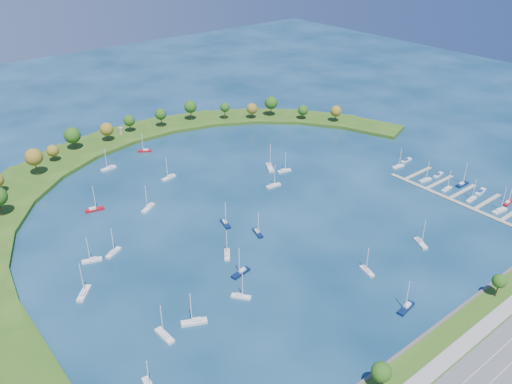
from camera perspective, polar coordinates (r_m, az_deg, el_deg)
ground at (r=246.79m, az=-0.17°, el=-1.60°), size 700.00×700.00×0.00m
south_shoreline at (r=186.85m, az=25.30°, el=-15.99°), size 420.00×43.10×11.60m
breakwater at (r=262.59m, az=-14.87°, el=-0.41°), size 286.74×247.64×2.00m
breakwater_trees at (r=299.15m, az=-13.78°, el=5.42°), size 237.26×93.15×14.98m
harbor_tower at (r=332.90m, az=-14.60°, el=6.51°), size 2.60×2.60×4.34m
dock_system at (r=272.78m, az=22.40°, el=-0.73°), size 24.28×82.00×1.60m
moored_boat_0 at (r=202.86m, az=-1.68°, el=-8.77°), size 8.74×3.70×12.45m
moored_boat_1 at (r=275.88m, az=-9.54°, el=1.64°), size 8.63×3.93×12.26m
moored_boat_2 at (r=212.81m, az=-3.19°, el=-6.81°), size 6.31×7.66×11.51m
moored_boat_3 at (r=293.12m, az=-15.88°, el=2.57°), size 8.61×3.11×12.40m
moored_boat_4 at (r=225.95m, az=0.18°, el=-4.44°), size 4.27×7.96×11.27m
moored_boat_5 at (r=254.42m, az=-17.31°, el=-1.79°), size 9.07×4.24×12.87m
moored_boat_6 at (r=219.40m, az=-17.55°, el=-7.08°), size 8.17×4.74×11.60m
moored_boat_7 at (r=249.47m, az=-11.73°, el=-1.65°), size 8.73×6.61×12.83m
moored_boat_8 at (r=208.19m, az=12.10°, el=-8.41°), size 3.85×7.68×10.88m
moored_boat_9 at (r=191.94m, az=-1.67°, el=-11.31°), size 6.09×7.06×10.78m
moored_boat_11 at (r=232.76m, az=-3.39°, el=-3.41°), size 4.19×8.35×11.82m
moored_boat_12 at (r=283.05m, az=1.52°, el=2.79°), size 7.39×10.17×14.82m
moored_boat_13 at (r=230.02m, az=17.61°, el=-5.30°), size 5.72×8.49×12.21m
moored_boat_14 at (r=264.13m, az=1.92°, el=0.76°), size 8.20×3.19×11.74m
moored_boat_15 at (r=203.03m, az=-18.38°, el=-10.45°), size 7.98×8.44×13.35m
moored_boat_16 at (r=279.78m, az=3.11°, el=2.40°), size 8.04×3.87×11.39m
moored_boat_17 at (r=179.57m, az=-9.99°, el=-15.19°), size 2.85×8.81×12.79m
moored_boat_18 at (r=221.48m, az=-15.39°, el=-6.36°), size 8.11×5.75×11.77m
moored_boat_19 at (r=310.12m, az=-12.13°, el=4.49°), size 7.88×6.32×11.75m
moored_boat_20 at (r=194.39m, az=16.14°, el=-12.05°), size 8.88×3.65×12.68m
moored_boat_21 at (r=182.95m, az=-6.78°, el=-13.90°), size 9.11×6.12×13.10m
docked_boat_2 at (r=267.23m, az=25.17°, el=-1.82°), size 8.86×3.42×12.70m
docked_boat_3 at (r=276.45m, az=25.92°, el=-1.00°), size 7.71×2.79×11.10m
docked_boat_4 at (r=272.46m, az=22.57°, el=-0.68°), size 7.62×2.70×10.98m
docked_boat_5 at (r=281.53m, az=23.41°, el=0.04°), size 8.84×3.68×1.75m
docked_boat_6 at (r=277.96m, az=20.20°, el=0.37°), size 7.42×2.49×10.74m
docked_boat_7 at (r=285.43m, az=21.69°, el=0.84°), size 8.38×2.55×12.23m
docked_boat_8 at (r=283.56m, az=18.09°, el=1.31°), size 7.89×3.20×11.27m
docked_boat_9 at (r=291.52m, az=19.36°, el=1.79°), size 7.93×3.24×1.57m
docked_boat_10 at (r=294.68m, az=15.33°, el=2.78°), size 7.69×3.27×10.95m
docked_boat_11 at (r=303.35m, az=16.16°, el=3.36°), size 8.10×2.78×1.63m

